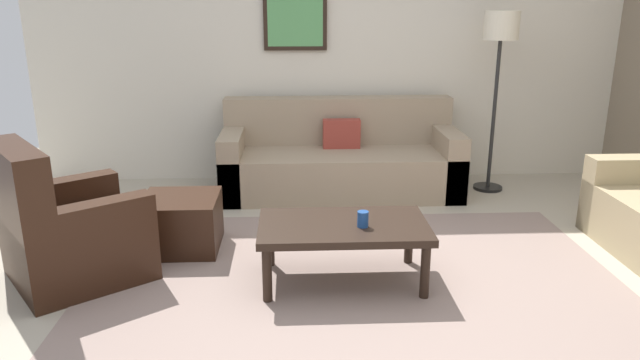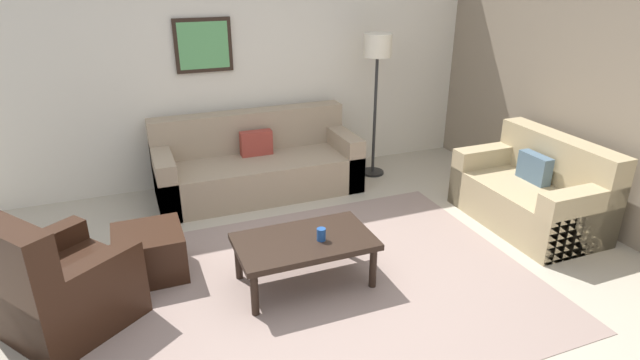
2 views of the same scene
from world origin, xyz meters
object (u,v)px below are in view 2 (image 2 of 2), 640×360
object	(u,v)px
ottoman	(150,253)
cup	(321,234)
couch_main	(256,165)
couch_loveseat	(535,194)
lamp_standing	(377,60)
coffee_table	(305,244)
framed_artwork	(203,45)
armchair_leather	(55,292)

from	to	relation	value
ottoman	cup	world-z (taller)	cup
couch_main	cup	xyz separation A→B (m)	(-0.02, -2.07, 0.16)
couch_loveseat	lamp_standing	xyz separation A→B (m)	(-0.92, 1.76, 1.11)
coffee_table	couch_main	bearing A→B (deg)	86.18
framed_artwork	lamp_standing	bearing A→B (deg)	-14.27
armchair_leather	coffee_table	distance (m)	1.83
armchair_leather	ottoman	size ratio (longest dim) A/B	2.00
couch_main	framed_artwork	xyz separation A→B (m)	(-0.41, 0.41, 1.32)
lamp_standing	framed_artwork	world-z (taller)	framed_artwork
ottoman	couch_main	bearing A→B (deg)	47.04
armchair_leather	ottoman	distance (m)	0.83
armchair_leather	cup	xyz separation A→B (m)	(1.95, -0.18, 0.15)
lamp_standing	framed_artwork	xyz separation A→B (m)	(-1.89, 0.48, 0.21)
armchair_leather	coffee_table	xyz separation A→B (m)	(1.83, -0.11, 0.05)
couch_loveseat	lamp_standing	size ratio (longest dim) A/B	0.84
coffee_table	framed_artwork	size ratio (longest dim) A/B	1.77
couch_loveseat	framed_artwork	distance (m)	3.83
coffee_table	lamp_standing	bearing A→B (deg)	50.19
couch_main	armchair_leather	world-z (taller)	armchair_leather
coffee_table	cup	bearing A→B (deg)	-29.96
armchair_leather	lamp_standing	xyz separation A→B (m)	(3.44, 1.82, 1.10)
couch_loveseat	framed_artwork	size ratio (longest dim) A/B	2.30
armchair_leather	cup	world-z (taller)	armchair_leather
coffee_table	lamp_standing	distance (m)	2.73
couch_main	framed_artwork	world-z (taller)	framed_artwork
armchair_leather	cup	size ratio (longest dim) A/B	10.89
coffee_table	lamp_standing	world-z (taller)	lamp_standing
couch_main	couch_loveseat	distance (m)	3.02
couch_main	armchair_leather	bearing A→B (deg)	-136.15
couch_loveseat	ottoman	size ratio (longest dim) A/B	2.56
cup	framed_artwork	distance (m)	2.77
couch_loveseat	cup	size ratio (longest dim) A/B	13.96
armchair_leather	coffee_table	bearing A→B (deg)	-3.56
ottoman	cup	xyz separation A→B (m)	(1.28, -0.67, 0.26)
cup	couch_loveseat	bearing A→B (deg)	5.69
couch_loveseat	coffee_table	size ratio (longest dim) A/B	1.30
ottoman	framed_artwork	bearing A→B (deg)	63.98
lamp_standing	framed_artwork	bearing A→B (deg)	165.73
couch_loveseat	lamp_standing	bearing A→B (deg)	117.64
cup	framed_artwork	size ratio (longest dim) A/B	0.16
couch_main	coffee_table	distance (m)	2.01
couch_loveseat	coffee_table	bearing A→B (deg)	-176.09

